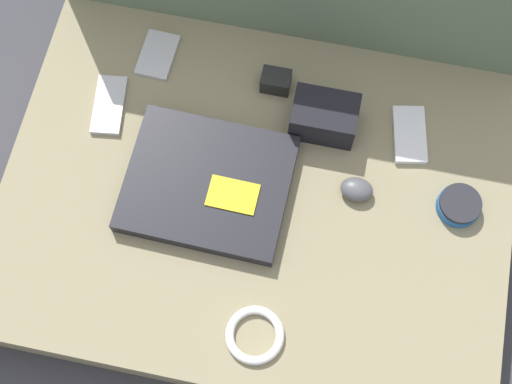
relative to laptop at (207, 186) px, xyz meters
name	(u,v)px	position (x,y,z in m)	size (l,w,h in m)	color
ground_plane	(256,215)	(0.09, 0.01, -0.13)	(8.00, 8.00, 0.00)	#38383D
couch_seat	(256,206)	(0.09, 0.01, -0.07)	(0.94, 0.70, 0.11)	#847A5B
laptop	(207,186)	(0.00, 0.00, 0.00)	(0.30, 0.26, 0.03)	black
computer_mouse	(357,189)	(0.27, 0.05, 0.00)	(0.06, 0.05, 0.03)	#4C4C51
speaker_puck	(459,205)	(0.46, 0.06, 0.00)	(0.08, 0.08, 0.03)	#1E569E
phone_silver	(410,135)	(0.35, 0.18, -0.01)	(0.08, 0.13, 0.01)	silver
phone_black	(158,55)	(-0.16, 0.26, -0.01)	(0.07, 0.11, 0.01)	#B7B7BC
phone_small	(109,105)	(-0.22, 0.13, -0.01)	(0.07, 0.13, 0.01)	#B7B7BC
camera_pouch	(324,117)	(0.19, 0.17, 0.02)	(0.12, 0.09, 0.07)	black
charger_brick	(276,81)	(0.08, 0.24, 0.00)	(0.06, 0.04, 0.04)	black
cable_coil	(255,335)	(0.14, -0.25, -0.01)	(0.10, 0.10, 0.02)	white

